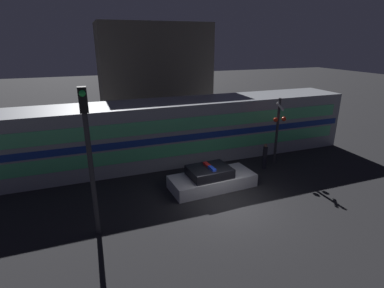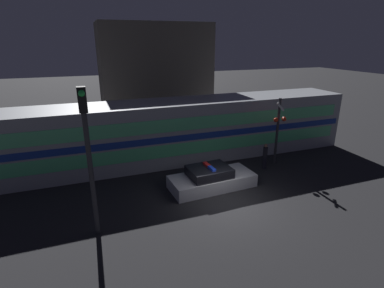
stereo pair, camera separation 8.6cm
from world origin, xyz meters
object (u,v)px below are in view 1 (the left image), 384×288
Objects in this scene: crossing_signal_near at (278,128)px; traffic_light_corner at (89,152)px; pedestrian at (265,156)px; police_car at (212,179)px; train at (175,131)px.

traffic_light_corner reaches higher than crossing_signal_near.
police_car is at bearing -164.35° from pedestrian.
traffic_light_corner is at bearing -163.95° from police_car.
train is 5.68× the size of crossing_signal_near.
police_car is 4.15m from pedestrian.
pedestrian is 0.27× the size of traffic_light_corner.
police_car is 1.10× the size of crossing_signal_near.
police_car is at bearing 19.33° from traffic_light_corner.
crossing_signal_near is (5.55, -2.97, 0.42)m from train.
pedestrian is at bearing -159.83° from crossing_signal_near.
police_car is 6.93m from traffic_light_corner.
traffic_light_corner is (-5.34, -6.53, 1.60)m from train.
traffic_light_corner is at bearing -129.28° from train.
pedestrian is (4.53, -3.35, -1.10)m from train.
train is 8.58m from traffic_light_corner.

